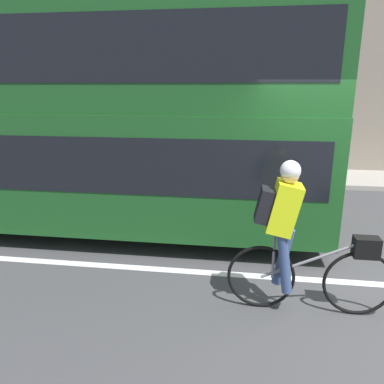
{
  "coord_description": "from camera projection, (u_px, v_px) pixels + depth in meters",
  "views": [
    {
      "loc": [
        -1.37,
        -4.36,
        2.43
      ],
      "look_at": [
        -2.07,
        0.47,
        1.03
      ],
      "focal_mm": 35.0,
      "sensor_mm": 36.0,
      "label": 1
    }
  ],
  "objects": [
    {
      "name": "ground_plane",
      "position": [
        351.0,
        289.0,
        4.63
      ],
      "size": [
        80.0,
        80.0,
        0.0
      ],
      "primitive_type": "plane",
      "color": "#424244"
    },
    {
      "name": "sidewalk_curb",
      "position": [
        296.0,
        177.0,
        10.05
      ],
      "size": [
        60.0,
        1.85,
        0.11
      ],
      "color": "#A8A399",
      "rests_on": "ground_plane"
    },
    {
      "name": "road_center_line",
      "position": [
        348.0,
        282.0,
        4.79
      ],
      "size": [
        50.0,
        0.14,
        0.01
      ],
      "primitive_type": "cube",
      "color": "silver",
      "rests_on": "ground_plane"
    },
    {
      "name": "building_facade",
      "position": [
        300.0,
        53.0,
        10.18
      ],
      "size": [
        60.0,
        0.3,
        6.58
      ],
      "color": "gray",
      "rests_on": "ground_plane"
    },
    {
      "name": "bus",
      "position": [
        47.0,
        113.0,
        6.38
      ],
      "size": [
        9.29,
        2.6,
        3.57
      ],
      "color": "black",
      "rests_on": "ground_plane"
    },
    {
      "name": "cyclist_on_bike",
      "position": [
        295.0,
        234.0,
        3.98
      ],
      "size": [
        1.78,
        0.32,
        1.7
      ],
      "color": "black",
      "rests_on": "ground_plane"
    }
  ]
}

